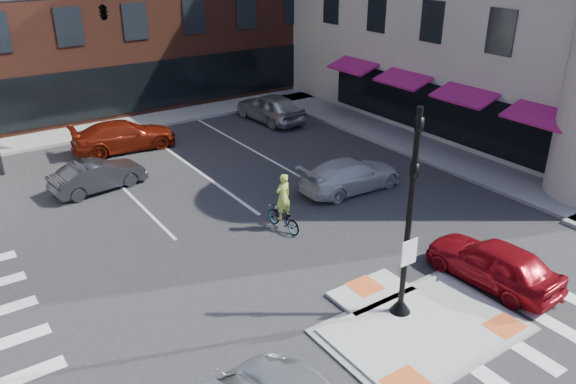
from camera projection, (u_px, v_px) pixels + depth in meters
ground at (410, 321)px, 15.70m from camera, size 120.00×120.00×0.00m
refuge_island at (417, 325)px, 15.49m from camera, size 5.40×4.65×0.13m
sidewalk_e at (419, 145)px, 28.72m from camera, size 3.00×24.00×0.15m
sidewalk_n at (180, 114)px, 33.74m from camera, size 26.00×3.00×0.15m
signal_pole at (407, 242)px, 15.02m from camera, size 0.60×0.60×5.98m
mast_arm_signal at (72, 26)px, 24.87m from camera, size 6.10×2.24×8.00m
red_sedan at (493, 262)px, 17.20m from camera, size 2.00×4.33×1.44m
white_pickup at (351, 175)px, 23.64m from camera, size 4.65×1.97×1.34m
bg_car_dark at (98, 175)px, 23.63m from camera, size 4.09×1.90×1.30m
bg_car_silver at (270, 107)px, 32.40m from camera, size 2.26×4.95×1.65m
bg_car_red at (124, 136)px, 28.09m from camera, size 5.24×2.48×1.48m
cyclist at (283, 211)px, 20.35m from camera, size 0.76×1.78×2.19m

